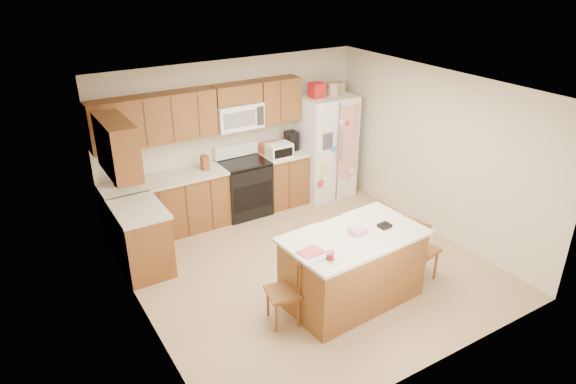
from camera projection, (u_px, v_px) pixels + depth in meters
ground at (308, 266)px, 7.15m from camera, size 4.50×4.50×0.00m
room_shell at (310, 171)px, 6.54m from camera, size 4.60×4.60×2.52m
cabinetry at (189, 177)px, 7.68m from camera, size 3.36×1.56×2.15m
stove at (244, 187)px, 8.45m from camera, size 0.76×0.65×1.13m
refrigerator at (325, 145)px, 8.95m from camera, size 0.90×0.79×2.04m
island at (352, 267)px, 6.29m from camera, size 1.76×1.10×1.02m
windsor_chair_left at (285, 291)px, 5.93m from camera, size 0.43×0.44×0.88m
windsor_chair_back at (322, 247)px, 6.78m from camera, size 0.42×0.40×0.93m
windsor_chair_right at (419, 250)px, 6.70m from camera, size 0.46×0.48×0.95m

